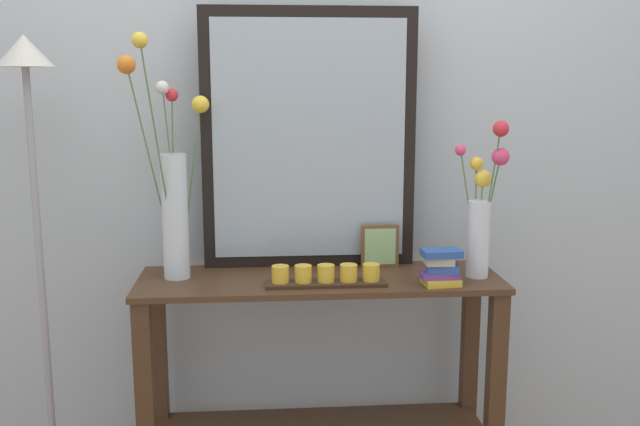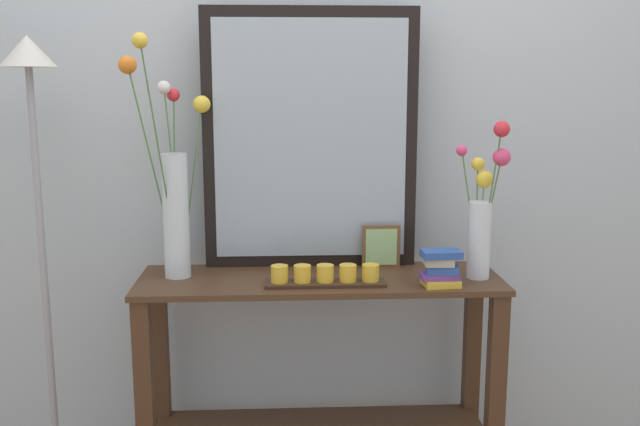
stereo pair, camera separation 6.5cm
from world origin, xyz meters
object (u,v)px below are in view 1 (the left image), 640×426
Objects in this scene: tall_vase_left at (173,193)px; floor_lamp at (35,200)px; book_stack at (441,267)px; candle_tray at (326,277)px; mirror_leaning at (309,140)px; picture_frame_small at (380,246)px; console_table at (320,366)px; vase_right at (481,214)px.

tall_vase_left is 0.49× the size of floor_lamp.
book_stack is (0.87, -0.15, -0.23)m from tall_vase_left.
floor_lamp is (-0.94, 0.14, 0.24)m from candle_tray.
candle_tray is (0.04, -0.25, -0.42)m from mirror_leaning.
picture_frame_small is (0.71, 0.08, -0.21)m from tall_vase_left.
floor_lamp is (-0.93, 0.05, 0.59)m from console_table.
candle_tray is at bearing -173.19° from vase_right.
picture_frame_small is 0.09× the size of floor_lamp.
picture_frame_small reaches higher than candle_tray.
vase_right is at bearing -3.16° from floor_lamp.
book_stack is 0.08× the size of floor_lamp.
mirror_leaning reaches higher than tall_vase_left.
candle_tray is at bearing -81.55° from mirror_leaning.
book_stack is (0.41, -0.28, -0.39)m from mirror_leaning.
vase_right reaches higher than picture_frame_small.
picture_frame_small is (0.21, 0.21, 0.05)m from candle_tray.
vase_right is at bearing -24.40° from picture_frame_small.
console_table is 0.78m from tall_vase_left.
candle_tray is at bearing -135.41° from picture_frame_small.
console_table is 0.55m from book_stack.
book_stack is (0.37, -0.02, 0.03)m from candle_tray.
vase_right is at bearing -3.13° from console_table.
floor_lamp is at bearing 176.83° from console_table.
floor_lamp is at bearing -176.89° from picture_frame_small.
console_table is at bearing -3.17° from floor_lamp.
vase_right is 0.24m from book_stack.
mirror_leaning is 2.30× the size of candle_tray.
mirror_leaning is 0.49m from candle_tray.
mirror_leaning reaches higher than candle_tray.
mirror_leaning is 0.45m from picture_frame_small.
vase_right is at bearing -3.76° from tall_vase_left.
console_table is 0.36m from candle_tray.
tall_vase_left is at bearing 165.32° from candle_tray.
mirror_leaning is 0.64m from vase_right.
console_table is 3.12× the size of candle_tray.
vase_right is 0.56m from candle_tray.
tall_vase_left is at bearing 169.92° from book_stack.
picture_frame_small is at bearing 124.98° from book_stack.
console_table is at bearing 176.87° from vase_right.
picture_frame_small is at bearing 6.18° from tall_vase_left.
candle_tray is 0.30m from picture_frame_small.
book_stack reaches higher than candle_tray.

